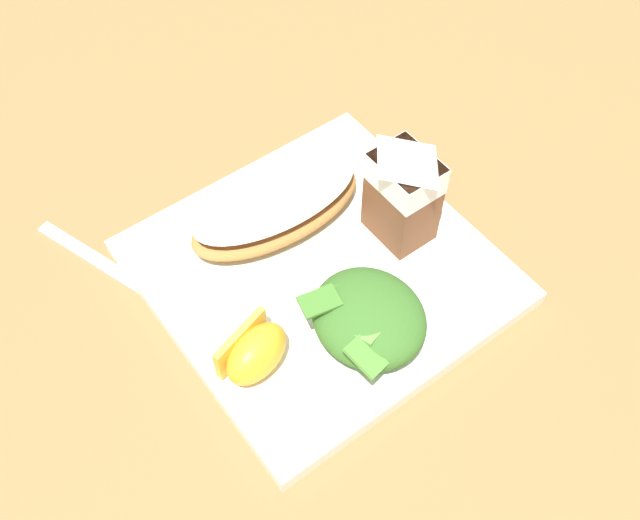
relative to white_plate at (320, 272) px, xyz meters
The scene contains 7 objects.
ground 0.01m from the white_plate, ahead, with size 3.00×3.00×0.00m, color olive.
white_plate is the anchor object (origin of this frame).
cheesy_pizza_bread 0.07m from the white_plate, behind, with size 0.09×0.17×0.04m.
green_salad_pile 0.08m from the white_plate, ahead, with size 0.10×0.09×0.04m.
milk_carton 0.11m from the white_plate, 83.39° to the left, with size 0.06×0.04×0.11m.
orange_wedge_front 0.11m from the white_plate, 64.83° to the right, with size 0.05×0.07×0.04m.
metal_fork 0.17m from the white_plate, 125.19° to the right, with size 0.18×0.08×0.01m.
Camera 1 is at (0.30, -0.23, 0.55)m, focal length 41.84 mm.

